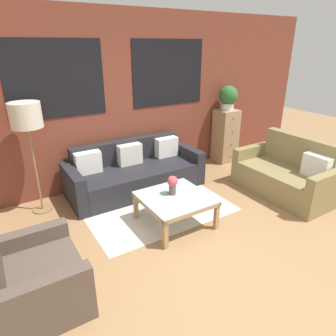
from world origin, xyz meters
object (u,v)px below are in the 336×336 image
Objects in this scene: armchair_corner at (33,280)px; floor_lamp at (26,119)px; potted_plant at (228,97)px; coffee_table at (175,201)px; drawer_cabinet at (225,136)px; couch_dark at (135,173)px; settee_vintage at (286,176)px; flower_vase at (172,184)px.

floor_lamp is at bearing 77.72° from armchair_corner.
armchair_corner is at bearing -154.63° from potted_plant.
potted_plant reaches higher than coffee_table.
coffee_table is at bearing -146.16° from drawer_cabinet.
settee_vintage is (2.00, -1.44, 0.03)m from couch_dark.
armchair_corner is 1.96m from flower_vase.
settee_vintage is 3.94m from floor_lamp.
floor_lamp is at bearing 156.28° from settee_vintage.
flower_vase is at bearing 172.22° from settee_vintage.
couch_dark is 2.47m from settee_vintage.
couch_dark is 1.83m from floor_lamp.
couch_dark is at bearing -174.40° from potted_plant.
potted_plant reaches higher than settee_vintage.
floor_lamp is (-1.48, 0.09, 1.08)m from couch_dark.
couch_dark is at bearing -174.40° from drawer_cabinet.
coffee_table is at bearing -95.19° from flower_vase.
settee_vintage is 3.88m from armchair_corner.
armchair_corner is at bearing -154.63° from drawer_cabinet.
settee_vintage is at bearing -5.55° from coffee_table.
potted_plant is (4.03, 1.91, 1.04)m from armchair_corner.
armchair_corner is at bearing -164.10° from flower_vase.
couch_dark is at bearing -3.34° from floor_lamp.
settee_vintage is at bearing 3.79° from armchair_corner.
floor_lamp reaches higher than couch_dark.
coffee_table is (-2.01, 0.20, 0.04)m from settee_vintage.
floor_lamp is 6.03× the size of flower_vase.
armchair_corner is 1.99× the size of potted_plant.
coffee_table is 2.23m from floor_lamp.
couch_dark is 1.43× the size of settee_vintage.
settee_vintage reaches higher than couch_dark.
couch_dark is at bearing 42.32° from armchair_corner.
floor_lamp is 3.38× the size of potted_plant.
settee_vintage is 1.46× the size of drawer_cabinet.
settee_vintage is 3.30× the size of potted_plant.
potted_plant is (-0.00, 0.00, 0.79)m from drawer_cabinet.
flower_vase is at bearing -90.24° from couch_dark.
armchair_corner is 1.91m from coffee_table.
armchair_corner is 0.59× the size of floor_lamp.
coffee_table is (-0.01, -1.25, 0.07)m from couch_dark.
settee_vintage is at bearing -95.59° from drawer_cabinet.
couch_dark is 2.52m from armchair_corner.
settee_vintage reaches higher than armchair_corner.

